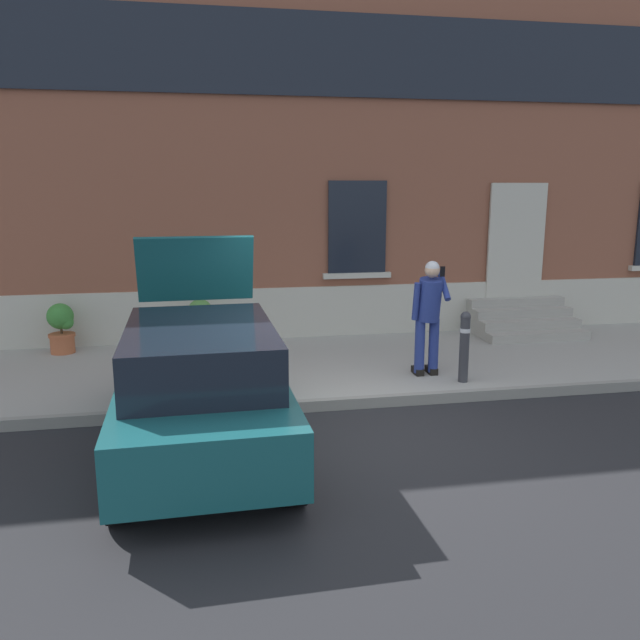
{
  "coord_description": "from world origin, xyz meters",
  "views": [
    {
      "loc": [
        -1.61,
        -7.07,
        2.97
      ],
      "look_at": [
        0.0,
        1.6,
        1.1
      ],
      "focal_mm": 35.84,
      "sensor_mm": 36.0,
      "label": 1
    }
  ],
  "objects": [
    {
      "name": "planter_cream",
      "position": [
        -1.66,
        4.14,
        0.61
      ],
      "size": [
        0.44,
        0.44,
        0.86
      ],
      "color": "beige",
      "rests_on": "sidewalk"
    },
    {
      "name": "building_facade",
      "position": [
        0.01,
        5.29,
        3.73
      ],
      "size": [
        24.0,
        1.52,
        7.5
      ],
      "color": "brown",
      "rests_on": "ground"
    },
    {
      "name": "hatchback_car_teal",
      "position": [
        -1.66,
        -0.17,
        0.8
      ],
      "size": [
        1.87,
        4.1,
        2.34
      ],
      "color": "#165156",
      "rests_on": "ground"
    },
    {
      "name": "person_on_phone",
      "position": [
        1.67,
        1.74,
        1.15
      ],
      "size": [
        0.51,
        0.5,
        1.74
      ],
      "rotation": [
        0.0,
        0.0,
        0.01
      ],
      "color": "navy",
      "rests_on": "sidewalk"
    },
    {
      "name": "entrance_stoop",
      "position": [
        4.46,
        4.12,
        0.39
      ],
      "size": [
        1.96,
        1.28,
        0.64
      ],
      "color": "#9E998E",
      "rests_on": "sidewalk"
    },
    {
      "name": "planter_terracotta",
      "position": [
        -4.0,
        4.15,
        0.61
      ],
      "size": [
        0.44,
        0.44,
        0.86
      ],
      "color": "#B25B38",
      "rests_on": "sidewalk"
    },
    {
      "name": "bollard_near_person",
      "position": [
        2.08,
        1.35,
        0.71
      ],
      "size": [
        0.15,
        0.15,
        1.04
      ],
      "color": "#333338",
      "rests_on": "sidewalk"
    },
    {
      "name": "sidewalk",
      "position": [
        0.0,
        2.8,
        0.07
      ],
      "size": [
        24.0,
        3.6,
        0.15
      ],
      "primitive_type": "cube",
      "color": "#99968E",
      "rests_on": "ground"
    },
    {
      "name": "ground_plane",
      "position": [
        0.0,
        0.0,
        0.0
      ],
      "size": [
        80.0,
        80.0,
        0.0
      ],
      "primitive_type": "plane",
      "color": "#232326"
    },
    {
      "name": "curb_edge",
      "position": [
        0.0,
        0.94,
        0.07
      ],
      "size": [
        24.0,
        0.12,
        0.15
      ],
      "primitive_type": "cube",
      "color": "gray",
      "rests_on": "ground"
    }
  ]
}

